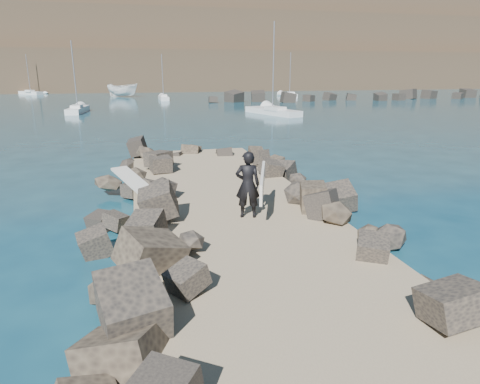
{
  "coord_description": "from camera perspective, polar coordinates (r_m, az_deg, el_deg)",
  "views": [
    {
      "loc": [
        -2.72,
        -12.35,
        4.81
      ],
      "look_at": [
        0.0,
        -1.0,
        1.5
      ],
      "focal_mm": 32.0,
      "sensor_mm": 36.0,
      "label": 1
    }
  ],
  "objects": [
    {
      "name": "jetty",
      "position": [
        11.61,
        1.16,
        -7.02
      ],
      "size": [
        6.0,
        26.0,
        0.6
      ],
      "primitive_type": "cube",
      "color": "#8C7759",
      "rests_on": "ground"
    },
    {
      "name": "headland",
      "position": [
        173.18,
        -9.8,
        19.34
      ],
      "size": [
        360.0,
        140.0,
        32.0
      ],
      "primitive_type": "cube",
      "color": "#2D4919",
      "rests_on": "ground"
    },
    {
      "name": "sailboat_e",
      "position": [
        102.37,
        -26.15,
        11.78
      ],
      "size": [
        5.74,
        6.11,
        8.31
      ],
      "color": "silver",
      "rests_on": "ground"
    },
    {
      "name": "boat_imported",
      "position": [
        87.02,
        -15.38,
        12.97
      ],
      "size": [
        6.87,
        5.43,
        2.52
      ],
      "primitive_type": "imported",
      "rotation": [
        0.0,
        0.0,
        1.04
      ],
      "color": "white",
      "rests_on": "ground"
    },
    {
      "name": "riprap_left",
      "position": [
        11.68,
        -13.47,
        -6.29
      ],
      "size": [
        2.6,
        22.0,
        1.0
      ],
      "primitive_type": "cube",
      "color": "black",
      "rests_on": "ground"
    },
    {
      "name": "sailboat_d",
      "position": [
        84.95,
        6.64,
        12.74
      ],
      "size": [
        2.3,
        6.99,
        8.3
      ],
      "color": "silver",
      "rests_on": "ground"
    },
    {
      "name": "sailboat_a",
      "position": [
        55.3,
        -20.82,
        10.21
      ],
      "size": [
        2.09,
        6.99,
        8.33
      ],
      "color": "silver",
      "rests_on": "ground"
    },
    {
      "name": "surfboard_resting",
      "position": [
        15.25,
        -14.0,
        1.05
      ],
      "size": [
        1.58,
        2.43,
        0.08
      ],
      "primitive_type": "cube",
      "rotation": [
        0.0,
        0.0,
        0.45
      ],
      "color": "beige",
      "rests_on": "riprap_left"
    },
    {
      "name": "surfer_with_board",
      "position": [
        12.56,
        1.32,
        1.04
      ],
      "size": [
        1.28,
        2.37,
        1.99
      ],
      "color": "black",
      "rests_on": "jetty"
    },
    {
      "name": "ground",
      "position": [
        13.53,
        -0.99,
        -4.99
      ],
      "size": [
        800.0,
        800.0,
        0.0
      ],
      "primitive_type": "plane",
      "color": "#0F384C",
      "rests_on": "ground"
    },
    {
      "name": "riprap_right",
      "position": [
        12.96,
        13.13,
        -4.03
      ],
      "size": [
        2.6,
        22.0,
        1.0
      ],
      "primitive_type": "cube",
      "color": "black",
      "rests_on": "ground"
    },
    {
      "name": "sailboat_c",
      "position": [
        49.87,
        4.39,
        10.67
      ],
      "size": [
        4.52,
        8.71,
        10.16
      ],
      "color": "silver",
      "rests_on": "ground"
    },
    {
      "name": "breakwater_secondary",
      "position": [
        77.31,
        16.12,
        12.13
      ],
      "size": [
        52.0,
        4.0,
        1.2
      ],
      "primitive_type": "cube",
      "color": "black",
      "rests_on": "ground"
    },
    {
      "name": "sailboat_b",
      "position": [
        75.86,
        -10.16,
        12.24
      ],
      "size": [
        1.51,
        6.32,
        7.67
      ],
      "color": "silver",
      "rests_on": "ground"
    }
  ]
}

